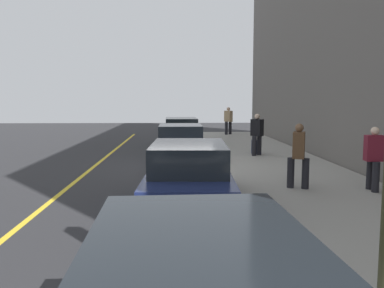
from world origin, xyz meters
The scene contains 12 objects.
ground_plane centered at (0.00, 0.00, 0.00)m, with size 56.00×56.00×0.00m, color #28282B.
sidewalk centered at (0.00, -3.30, 0.07)m, with size 28.00×4.60×0.15m, color gray.
lane_stripe_centre centered at (0.00, 3.20, 0.00)m, with size 28.00×0.14×0.01m, color gold.
snow_bank_curb centered at (-0.92, -0.70, 0.11)m, with size 7.62×0.56×0.22m, color white.
parked_car_navy centered at (-5.84, -0.14, 0.76)m, with size 4.71×2.03×1.51m.
parked_car_silver centered at (0.69, 0.00, 0.76)m, with size 4.20×1.92×1.51m.
parked_car_green centered at (6.42, -0.08, 0.76)m, with size 4.84×2.00×1.51m.
pedestrian_brown_coat centered at (-4.48, -3.04, 1.06)m, with size 0.53×0.54×1.70m.
pedestrian_burgundy_coat centered at (-4.82, -4.86, 1.02)m, with size 0.54×0.46×1.63m.
pedestrian_tan_coat centered at (11.92, -3.29, 1.12)m, with size 0.57×0.56×1.82m.
pedestrian_black_coat centered at (1.78, -3.20, 1.08)m, with size 0.54×0.54×1.74m.
rolling_suitcase centered at (2.20, -3.19, 0.45)m, with size 0.34×0.22×0.96m.
Camera 1 is at (-14.69, 0.11, 2.46)m, focal length 37.45 mm.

